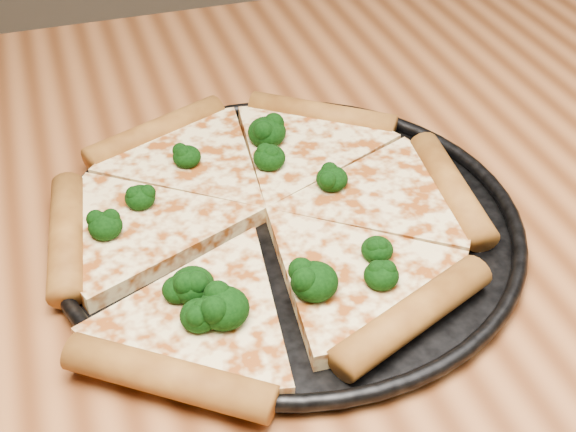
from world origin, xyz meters
name	(u,v)px	position (x,y,z in m)	size (l,w,h in m)	color
dining_table	(279,318)	(0.00, 0.00, 0.66)	(1.20, 0.90, 0.75)	#9C5A30
pizza_pan	(288,224)	(0.01, 0.00, 0.76)	(0.37, 0.37, 0.02)	black
pizza	(264,214)	(-0.01, 0.01, 0.77)	(0.35, 0.38, 0.03)	#FFE39C
broccoli_florets	(247,231)	(-0.03, -0.02, 0.78)	(0.21, 0.24, 0.03)	black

